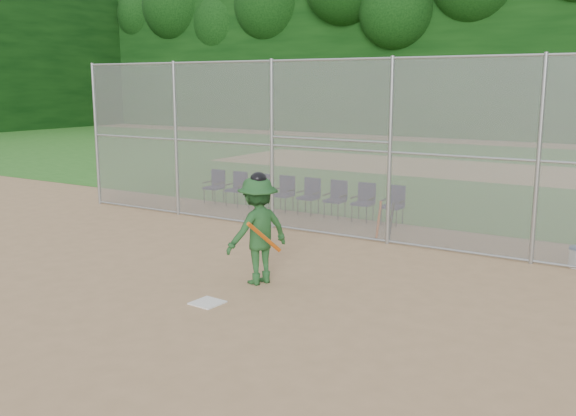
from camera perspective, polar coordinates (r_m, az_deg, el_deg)
The scene contains 16 objects.
ground at distance 10.53m, azimuth -7.27°, elevation -8.10°, with size 100.00×100.00×0.00m, color tan.
grass_strip at distance 26.68m, azimuth 17.88°, elevation 3.08°, with size 100.00×100.00×0.00m, color #28661E.
dirt_patch_far at distance 26.68m, azimuth 17.88°, elevation 3.09°, with size 24.00×24.00×0.00m, color tan.
backstop_fence at distance 14.24m, azimuth 5.34°, elevation 5.46°, with size 16.09×0.09×4.00m.
treeline at distance 28.48m, azimuth 19.57°, elevation 14.54°, with size 81.00×60.00×11.00m.
home_plate at distance 10.37m, azimuth -7.17°, elevation -8.35°, with size 0.45×0.45×0.02m, color silver.
batter_at_plate at distance 11.08m, azimuth -2.70°, elevation -1.94°, with size 1.08×1.43×1.96m.
spare_bats at distance 14.53m, azimuth 8.60°, elevation -1.09°, with size 0.36×0.29×0.84m.
chair_0 at distance 18.79m, azimuth -6.63°, elevation 1.88°, with size 0.54×0.52×0.96m, color #10113C, non-canonical shape.
chair_1 at distance 18.31m, azimuth -4.67°, elevation 1.68°, with size 0.54×0.52×0.96m, color #10113C, non-canonical shape.
chair_2 at distance 17.85m, azimuth -2.62°, elevation 1.47°, with size 0.54×0.52×0.96m, color #10113C, non-canonical shape.
chair_3 at distance 17.42m, azimuth -0.46°, elevation 1.24°, with size 0.54×0.52×0.96m, color #10113C, non-canonical shape.
chair_4 at distance 17.02m, azimuth 1.81°, elevation 1.00°, with size 0.54×0.52×0.96m, color #10113C, non-canonical shape.
chair_5 at distance 16.64m, azimuth 4.18°, elevation 0.75°, with size 0.54×0.52×0.96m, color #10113C, non-canonical shape.
chair_6 at distance 16.29m, azimuth 6.66°, elevation 0.48°, with size 0.54×0.52×0.96m, color #10113C, non-canonical shape.
chair_7 at distance 15.98m, azimuth 9.24°, elevation 0.21°, with size 0.54×0.52×0.96m, color #10113C, non-canonical shape.
Camera 1 is at (6.33, -7.69, 3.43)m, focal length 40.00 mm.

